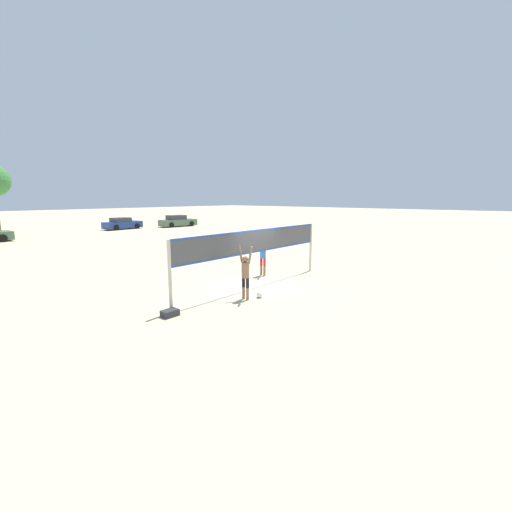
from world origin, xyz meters
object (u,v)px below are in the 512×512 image
(gear_bag, at_px, (170,313))
(parked_car_mid, at_px, (178,221))
(parked_car_far, at_px, (122,224))
(volleyball_net, at_px, (256,246))
(player_blocker, at_px, (263,253))
(player_spiker, at_px, (245,272))
(volleyball, at_px, (260,294))

(gear_bag, distance_m, parked_car_mid, 33.87)
(parked_car_far, bearing_deg, volleyball_net, -111.63)
(player_blocker, relative_size, parked_car_far, 0.48)
(player_spiker, bearing_deg, volleyball_net, -61.88)
(gear_bag, bearing_deg, volleyball_net, 3.19)
(volleyball_net, height_order, parked_car_mid, volleyball_net)
(player_blocker, bearing_deg, volleyball, -52.29)
(player_blocker, height_order, parked_car_far, player_blocker)
(gear_bag, bearing_deg, player_blocker, 12.52)
(volleyball_net, xyz_separation_m, parked_car_mid, (15.95, 26.80, -1.10))
(gear_bag, xyz_separation_m, parked_car_far, (13.94, 28.90, 0.51))
(volleyball_net, bearing_deg, volleyball, -134.10)
(volleyball_net, height_order, parked_car_far, volleyball_net)
(player_spiker, relative_size, player_blocker, 0.96)
(player_spiker, distance_m, gear_bag, 3.08)
(volleyball_net, xyz_separation_m, player_blocker, (1.83, 1.14, -0.65))
(player_blocker, bearing_deg, volleyball_net, -58.00)
(volleyball, bearing_deg, parked_car_mid, 58.64)
(volleyball_net, distance_m, parked_car_mid, 31.21)
(player_blocker, xyz_separation_m, parked_car_mid, (14.12, 25.66, -0.45))
(player_spiker, xyz_separation_m, parked_car_mid, (17.50, 27.63, -0.40))
(volleyball, height_order, gear_bag, volleyball)
(player_blocker, xyz_separation_m, volleyball, (-2.88, -2.22, -0.97))
(volleyball_net, xyz_separation_m, parked_car_far, (9.51, 28.65, -1.13))
(gear_bag, relative_size, parked_car_mid, 0.11)
(player_blocker, relative_size, parked_car_mid, 0.43)
(player_blocker, distance_m, parked_car_mid, 29.29)
(player_spiker, xyz_separation_m, player_blocker, (3.38, 1.97, 0.05))
(player_spiker, bearing_deg, parked_car_mid, -32.34)
(volleyball, height_order, parked_car_far, parked_car_far)
(volleyball_net, height_order, volleyball, volleyball_net)
(gear_bag, xyz_separation_m, parked_car_mid, (20.38, 27.05, 0.54))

